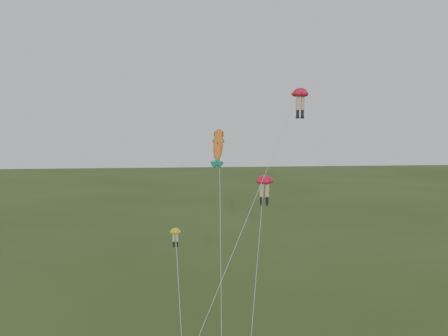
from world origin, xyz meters
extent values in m
ellipsoid|color=red|center=(7.06, 7.64, 18.84)|extent=(1.81, 1.81, 0.73)
cylinder|color=#D7AC7F|center=(6.85, 7.57, 17.98)|extent=(0.32, 0.32, 1.11)
cylinder|color=black|center=(6.85, 7.57, 17.15)|extent=(0.25, 0.25, 0.56)
cube|color=black|center=(6.85, 7.57, 16.79)|extent=(0.27, 0.36, 0.16)
cylinder|color=#D7AC7F|center=(7.27, 7.70, 17.98)|extent=(0.32, 0.32, 1.11)
cylinder|color=black|center=(7.27, 7.70, 17.15)|extent=(0.25, 0.25, 0.56)
cube|color=black|center=(7.27, 7.70, 16.79)|extent=(0.27, 0.36, 0.16)
cylinder|color=silver|center=(2.05, 2.70, 9.71)|extent=(10.06, 9.91, 18.99)
ellipsoid|color=red|center=(4.04, 7.06, 11.81)|extent=(1.71, 1.71, 0.73)
cylinder|color=#D7AC7F|center=(3.82, 7.10, 10.96)|extent=(0.32, 0.32, 1.11)
cylinder|color=black|center=(3.82, 7.10, 10.13)|extent=(0.25, 0.25, 0.55)
cube|color=black|center=(3.82, 7.10, 9.77)|extent=(0.24, 0.35, 0.16)
cylinder|color=#D7AC7F|center=(4.26, 7.01, 10.96)|extent=(0.32, 0.32, 1.11)
cylinder|color=black|center=(4.26, 7.01, 10.13)|extent=(0.25, 0.25, 0.55)
cube|color=black|center=(4.26, 7.01, 9.77)|extent=(0.24, 0.35, 0.16)
cylinder|color=silver|center=(2.63, 2.14, 6.19)|extent=(2.86, 9.85, 11.97)
ellipsoid|color=yellow|center=(-3.19, 2.84, 8.70)|extent=(0.97, 0.97, 0.40)
cylinder|color=#D7AC7F|center=(-3.31, 2.86, 8.22)|extent=(0.18, 0.18, 0.62)
cylinder|color=black|center=(-3.31, 2.86, 7.76)|extent=(0.14, 0.14, 0.31)
cube|color=black|center=(-3.31, 2.86, 7.56)|extent=(0.14, 0.20, 0.09)
cylinder|color=#D7AC7F|center=(-3.07, 2.81, 8.22)|extent=(0.18, 0.18, 0.62)
cylinder|color=black|center=(-3.07, 2.81, 7.76)|extent=(0.14, 0.14, 0.31)
cube|color=black|center=(-3.07, 2.81, 7.56)|extent=(0.14, 0.20, 0.09)
cylinder|color=silver|center=(-2.97, -0.29, 4.56)|extent=(0.47, 6.28, 8.69)
ellipsoid|color=yellow|center=(0.32, 7.34, 14.64)|extent=(1.37, 2.80, 3.05)
sphere|color=yellow|center=(0.32, 7.34, 14.64)|extent=(1.11, 1.41, 1.26)
cone|color=#148365|center=(0.32, 7.34, 14.64)|extent=(0.91, 1.32, 1.17)
cone|color=#148365|center=(0.32, 7.34, 14.64)|extent=(0.91, 1.32, 1.17)
cone|color=#148365|center=(0.32, 7.34, 14.64)|extent=(0.52, 0.74, 0.66)
cone|color=#148365|center=(0.32, 7.34, 14.64)|extent=(0.52, 0.74, 0.66)
cone|color=red|center=(0.32, 7.34, 14.64)|extent=(0.55, 0.73, 0.66)
cylinder|color=silver|center=(-0.01, 2.56, 7.43)|extent=(0.69, 9.58, 14.44)
camera|label=1|loc=(-3.38, -32.37, 16.41)|focal=40.00mm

